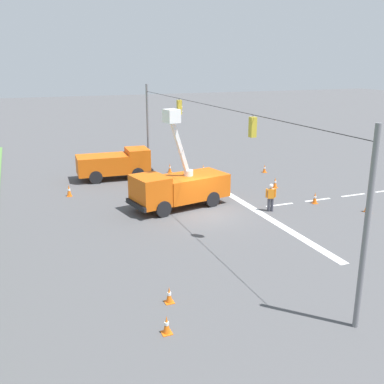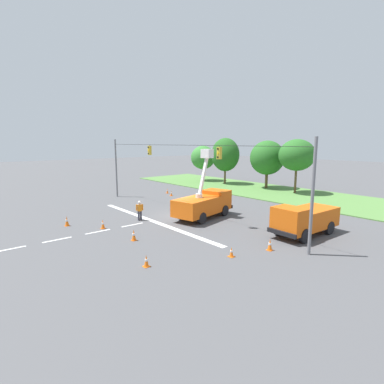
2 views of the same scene
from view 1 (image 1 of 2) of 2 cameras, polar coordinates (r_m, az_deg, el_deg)
ground_plane at (r=27.57m, az=2.11°, el=-2.84°), size 200.00×200.00×0.00m
lane_markings at (r=29.60m, az=10.21°, el=-1.72°), size 17.60×15.25×0.01m
signal_gantry at (r=26.48m, az=2.21°, el=5.88°), size 26.20×0.33×7.20m
utility_truck_bucket_lift at (r=28.53m, az=-1.74°, el=0.75°), size 3.71×6.73×6.25m
utility_truck_support_near at (r=36.11m, az=-9.73°, el=3.62°), size 2.65×5.88×2.32m
road_worker at (r=28.23m, az=9.97°, el=-0.48°), size 0.36×0.62×1.77m
traffic_cone_foreground_left at (r=16.10m, az=-3.24°, el=-16.50°), size 0.36×0.36×0.68m
traffic_cone_foreground_right at (r=30.60m, az=15.34°, el=-0.73°), size 0.36×0.36×0.75m
traffic_cone_mid_left at (r=37.79m, az=-2.83°, el=3.06°), size 0.36×0.36×0.77m
traffic_cone_mid_right at (r=17.86m, az=-2.92°, el=-12.94°), size 0.36×0.36×0.67m
traffic_cone_near_bucket at (r=38.26m, az=9.19°, el=2.96°), size 0.36×0.36×0.69m
traffic_cone_lane_edge_a at (r=37.98m, az=1.44°, el=3.02°), size 0.36×0.36×0.63m
traffic_cone_lane_edge_b at (r=33.70m, az=10.51°, el=1.18°), size 0.36×0.36×0.80m
traffic_cone_far_left at (r=29.89m, az=21.39°, el=-1.62°), size 0.36×0.36×0.83m
traffic_cone_far_right at (r=32.20m, az=-15.35°, el=0.18°), size 0.36×0.36×0.83m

